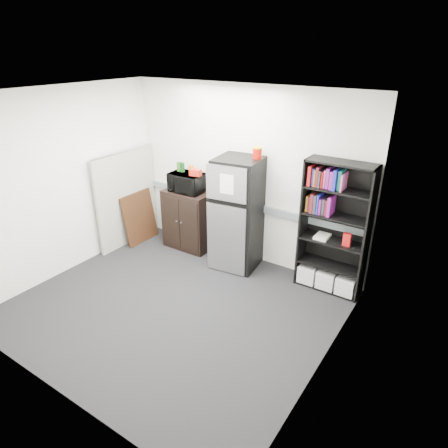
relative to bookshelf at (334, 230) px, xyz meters
The scene contains 18 objects.
floor 2.37m from the bookshelf, 134.33° to the right, with size 4.00×4.00×0.00m, color black.
wall_back 1.60m from the bookshelf, behind, with size 4.00×0.02×2.70m, color white.
wall_right 1.69m from the bookshelf, 73.25° to the right, with size 0.02×3.50×2.70m, color white.
wall_left 3.89m from the bookshelf, 156.08° to the right, with size 0.02×3.50×2.70m, color white.
ceiling 2.83m from the bookshelf, 134.33° to the right, with size 4.00×3.50×0.02m, color white.
electrical_raceway 1.54m from the bookshelf, behind, with size 3.92×0.05×0.10m, color gray.
wall_note 1.99m from the bookshelf, behind, with size 0.14×0.00×0.10m, color white.
bookshelf is the anchor object (origin of this frame).
cubicle_partition 3.46m from the bookshelf, behind, with size 0.06×1.30×1.62m.
cabinet 2.48m from the bookshelf, behind, with size 0.80×0.53×1.00m.
microwave 2.45m from the bookshelf, behind, with size 0.55×0.38×0.31m, color black.
snack_box_a 2.66m from the bookshelf, behind, with size 0.07×0.05×0.15m, color #235217.
snack_box_b 2.60m from the bookshelf, behind, with size 0.07×0.05×0.15m, color #0C3812.
snack_box_c 2.42m from the bookshelf, behind, with size 0.07×0.05×0.14m, color orange.
snack_bag 2.29m from the bookshelf, behind, with size 0.18×0.10×0.10m, color red.
refrigerator 1.44m from the bookshelf, behind, with size 0.72×0.75×1.72m.
coffee_can 1.50m from the bookshelf, behind, with size 0.13×0.13×0.18m.
framed_poster 3.35m from the bookshelf, behind, with size 0.18×0.69×0.88m.
Camera 1 is at (2.97, -3.30, 3.19)m, focal length 32.00 mm.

